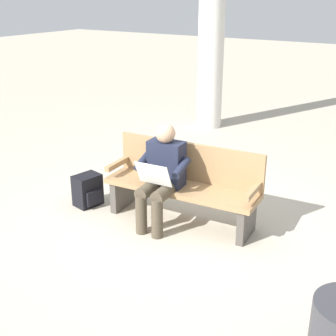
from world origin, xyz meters
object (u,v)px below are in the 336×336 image
bench_near (184,183)px  backpack (88,190)px  person_seated (162,173)px  support_pillar (212,26)px

bench_near → backpack: bearing=10.4°
person_seated → backpack: 1.14m
bench_near → person_seated: (0.14, 0.24, 0.17)m
backpack → support_pillar: 4.35m
person_seated → support_pillar: support_pillar is taller
bench_near → support_pillar: 4.25m
person_seated → bench_near: bearing=-124.3°
person_seated → backpack: (1.06, 0.07, -0.43)m
support_pillar → backpack: bearing=95.6°
backpack → person_seated: bearing=-176.3°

